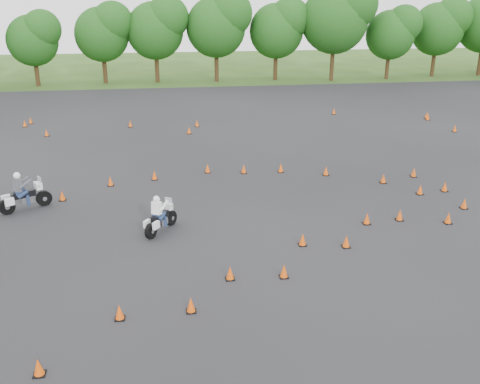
{
  "coord_description": "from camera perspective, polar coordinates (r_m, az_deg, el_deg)",
  "views": [
    {
      "loc": [
        -2.91,
        -16.34,
        8.95
      ],
      "look_at": [
        0.0,
        4.0,
        1.2
      ],
      "focal_mm": 40.0,
      "sensor_mm": 36.0,
      "label": 1
    }
  ],
  "objects": [
    {
      "name": "rider_grey",
      "position": [
        24.81,
        -22.05,
        0.12
      ],
      "size": [
        2.32,
        1.76,
        1.76
      ],
      "primitive_type": null,
      "rotation": [
        0.0,
        0.0,
        0.53
      ],
      "color": "#42444A",
      "rests_on": "ground"
    },
    {
      "name": "rider_white",
      "position": [
        21.18,
        -8.43,
        -2.26
      ],
      "size": [
        1.64,
        2.01,
        1.55
      ],
      "primitive_type": null,
      "rotation": [
        0.0,
        0.0,
        0.97
      ],
      "color": "white",
      "rests_on": "ground"
    },
    {
      "name": "treeline",
      "position": [
        51.88,
        -0.69,
        15.72
      ],
      "size": [
        86.81,
        31.92,
        10.75
      ],
      "color": "#1A4814",
      "rests_on": "ground"
    },
    {
      "name": "asphalt_pad",
      "position": [
        24.24,
        -0.67,
        -0.99
      ],
      "size": [
        62.0,
        62.0,
        0.0
      ],
      "primitive_type": "plane",
      "color": "black",
      "rests_on": "ground"
    },
    {
      "name": "ground",
      "position": [
        18.86,
        1.74,
        -7.68
      ],
      "size": [
        140.0,
        140.0,
        0.0
      ],
      "primitive_type": "plane",
      "color": "#2D5119",
      "rests_on": "ground"
    },
    {
      "name": "traffic_cones",
      "position": [
        23.73,
        -0.73,
        -0.9
      ],
      "size": [
        36.18,
        33.5,
        0.45
      ],
      "color": "#DE4C09",
      "rests_on": "asphalt_pad"
    }
  ]
}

